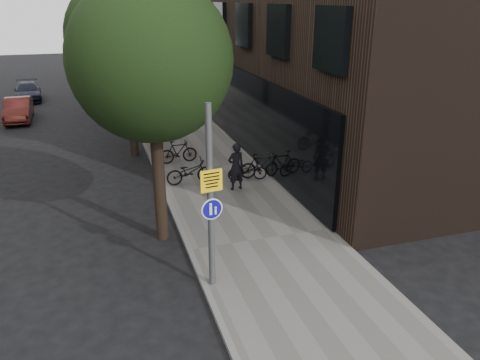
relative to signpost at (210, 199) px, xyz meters
name	(u,v)px	position (x,y,z in m)	size (l,w,h in m)	color
ground	(302,309)	(1.80, -1.49, -2.44)	(120.00, 120.00, 0.00)	black
sidewalk	(210,168)	(2.05, 8.51, -2.38)	(4.50, 60.00, 0.12)	slate
curb_edge	(157,174)	(-0.20, 8.51, -2.38)	(0.15, 60.00, 0.13)	slate
street_tree_near	(153,67)	(-0.73, 3.15, 2.66)	(4.40, 4.40, 7.50)	black
street_tree_mid	(127,41)	(-0.73, 11.65, 2.67)	(5.00, 5.00, 7.80)	black
street_tree_far	(114,29)	(-0.73, 20.65, 2.67)	(5.00, 5.00, 7.80)	black
signpost	(210,199)	(0.00, 0.00, 0.00)	(0.53, 0.15, 4.60)	#595B5E
pedestrian	(236,166)	(2.39, 5.80, -1.42)	(0.66, 0.43, 1.80)	black
parked_bike_facade_near	(247,170)	(3.09, 6.57, -1.92)	(0.54, 1.55, 0.82)	black
parked_bike_facade_far	(261,166)	(3.68, 6.66, -1.81)	(0.48, 1.70, 1.02)	black
parked_bike_curb_near	(190,172)	(0.86, 6.90, -1.84)	(0.64, 1.83, 0.96)	black
parked_bike_curb_far	(178,152)	(0.89, 9.45, -1.83)	(0.47, 1.66, 1.00)	black
parked_car_mid	(18,110)	(-6.72, 20.27, -1.78)	(1.41, 4.05, 1.33)	maroon
parked_car_far	(28,91)	(-6.82, 26.62, -1.82)	(1.73, 4.27, 1.24)	black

